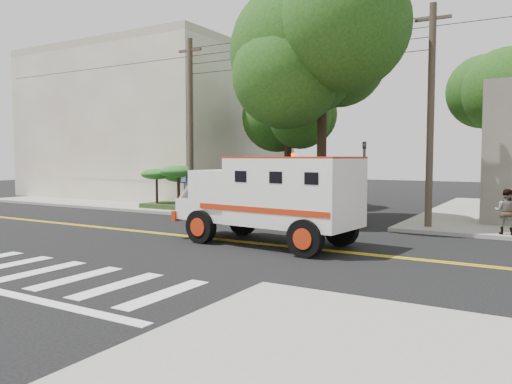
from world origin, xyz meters
The scene contains 13 objects.
ground centered at (0.00, 0.00, 0.00)m, with size 100.00×100.00×0.00m, color black.
sidewalk_nw centered at (-13.50, 13.50, 0.07)m, with size 17.00×17.00×0.15m, color gray.
building_left centered at (-15.50, 15.00, 5.15)m, with size 16.00×14.00×10.00m, color #AFA38F.
utility_pole_left centered at (-5.60, 6.00, 4.50)m, with size 0.28×0.28×9.00m, color #382D23.
utility_pole_right centered at (6.30, 6.20, 4.50)m, with size 0.28×0.28×9.00m, color #382D23.
tree_main centered at (1.94, 6.21, 7.20)m, with size 6.08×5.70×9.85m.
tree_left centered at (-2.68, 11.79, 5.73)m, with size 4.48×4.20×7.70m.
traffic_signal centered at (3.80, 5.60, 2.23)m, with size 0.15×0.18×3.60m.
accessibility_sign centered at (-6.20, 6.17, 1.37)m, with size 0.45×0.10×2.02m.
palm_planter centered at (-7.44, 6.62, 1.65)m, with size 3.52×2.63×2.36m.
armored_truck centered at (2.49, 0.01, 1.69)m, with size 6.73×3.18×2.97m.
pedestrian_a centered at (9.14, 8.41, 1.07)m, with size 0.67×0.44×1.84m, color gray.
pedestrian_b centered at (9.15, 5.50, 0.98)m, with size 0.80×0.63×1.66m, color gray.
Camera 1 is at (10.47, -14.60, 2.95)m, focal length 35.00 mm.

